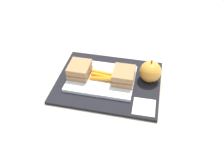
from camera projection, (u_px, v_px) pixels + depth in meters
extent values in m
plane|color=#B7AD99|center=(109.00, 83.00, 0.84)|extent=(2.40, 2.40, 0.00)
cube|color=black|center=(109.00, 82.00, 0.84)|extent=(0.36, 0.28, 0.01)
cube|color=white|center=(102.00, 79.00, 0.83)|extent=(0.23, 0.17, 0.01)
cube|color=#9E7A4C|center=(80.00, 72.00, 0.84)|extent=(0.07, 0.08, 0.02)
cube|color=pink|center=(80.00, 70.00, 0.83)|extent=(0.07, 0.07, 0.01)
cube|color=#9E7A4C|center=(79.00, 67.00, 0.82)|extent=(0.07, 0.08, 0.02)
cube|color=#9E7A4C|center=(124.00, 78.00, 0.81)|extent=(0.07, 0.08, 0.02)
cube|color=pink|center=(124.00, 76.00, 0.80)|extent=(0.07, 0.07, 0.01)
cube|color=#9E7A4C|center=(124.00, 73.00, 0.80)|extent=(0.07, 0.08, 0.02)
cylinder|color=orange|center=(101.00, 79.00, 0.81)|extent=(0.08, 0.01, 0.02)
cylinder|color=orange|center=(102.00, 76.00, 0.83)|extent=(0.08, 0.01, 0.02)
cylinder|color=orange|center=(102.00, 73.00, 0.84)|extent=(0.08, 0.01, 0.02)
sphere|color=gold|center=(150.00, 72.00, 0.81)|extent=(0.07, 0.07, 0.07)
cylinder|color=brown|center=(152.00, 62.00, 0.79)|extent=(0.01, 0.01, 0.01)
cube|color=white|center=(144.00, 107.00, 0.74)|extent=(0.07, 0.07, 0.00)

